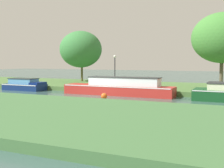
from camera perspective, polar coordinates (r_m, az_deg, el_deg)
The scene contains 10 objects.
ground_plane at distance 23.44m, azimuth -2.81°, elevation -2.35°, with size 120.00×120.00×0.00m, color #385551.
riverbank_far at distance 29.80m, azimuth 3.25°, elevation -0.46°, with size 72.00×10.00×0.40m, color #4B6F38.
riverbank_near at distance 15.98m, azimuth -17.55°, elevation -5.16°, with size 72.00×10.00×0.40m, color #3F6B3C.
red_barge at distance 23.87m, azimuth 1.53°, elevation -0.68°, with size 9.43×1.84×1.52m.
navy_narrowboat at distance 29.15m, azimuth -16.89°, elevation -0.19°, with size 4.17×1.81×1.15m.
willow_tree_left at distance 34.27m, azimuth -6.22°, elevation 6.86°, with size 5.00×4.80×5.94m.
willow_tree_centre at distance 26.53m, azimuth 21.06°, elevation 8.54°, with size 5.20×3.97×6.57m.
lamp_post at distance 26.18m, azimuth 0.56°, elevation 3.36°, with size 0.24×0.24×2.97m.
mooring_post_near at distance 24.71m, azimuth 6.14°, elevation -0.33°, with size 0.20×0.20×0.64m, color #4A4023.
channel_buoy at distance 21.32m, azimuth -1.60°, elevation -2.43°, with size 0.46×0.46×0.46m, color #E55919.
Camera 1 is at (10.47, -20.77, 2.88)m, focal length 46.05 mm.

